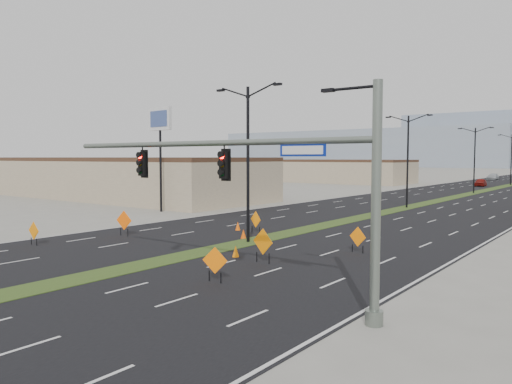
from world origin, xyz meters
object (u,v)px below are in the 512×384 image
Objects in this scene: streetlight_1 at (408,158)px; construction_sign_5 at (358,238)px; construction_sign_3 at (215,262)px; pole_sign_west at (160,126)px; construction_sign_1 at (124,221)px; streetlight_0 at (248,159)px; construction_sign_0 at (34,232)px; streetlight_2 at (475,158)px; cone_1 at (236,251)px; car_far at (493,177)px; cone_0 at (243,234)px; signal_mast at (261,177)px; cone_3 at (238,226)px; construction_sign_4 at (263,243)px; cone_2 at (373,231)px; construction_sign_2 at (256,220)px; car_left at (481,182)px; streetlight_3 at (511,158)px.

streetlight_1 is 6.58× the size of construction_sign_5.
construction_sign_3 is 0.15× the size of pole_sign_west.
streetlight_1 is 32.67m from construction_sign_1.
construction_sign_0 is (-10.03, -9.00, -4.55)m from streetlight_0.
construction_sign_5 reaches higher than construction_sign_0.
streetlight_2 is 60.43m from cone_1.
car_far is 8.13× the size of cone_0.
cone_3 is (-12.47, 13.70, -4.46)m from signal_mast.
construction_sign_1 reaches higher than cone_1.
cone_0 is 6.21m from cone_1.
construction_sign_4 reaches higher than cone_2.
pole_sign_west is (-23.71, 18.06, 7.72)m from construction_sign_3.
construction_sign_5 is at bearing 29.84° from construction_sign_0.
pole_sign_west reaches higher than construction_sign_2.
car_left is at bearing 110.75° from construction_sign_5.
streetlight_1 reaches higher than construction_sign_2.
streetlight_1 is 6.72× the size of construction_sign_0.
streetlight_3 is 93.26m from construction_sign_3.
construction_sign_4 is at bearing 16.72° from construction_sign_0.
cone_2 is at bearing 49.17° from cone_0.
construction_sign_3 is (5.26, -65.00, -4.49)m from streetlight_2.
cone_0 is at bearing 104.14° from construction_sign_3.
construction_sign_0 is 2.28× the size of cone_3.
cone_0 is (-9.69, 10.93, -4.47)m from signal_mast.
streetlight_1 is 5.60× the size of construction_sign_1.
construction_sign_4 is 12.63m from cone_2.
construction_sign_1 is (-8.51, -3.24, -4.36)m from streetlight_0.
streetlight_2 is 18.95× the size of cone_2.
streetlight_1 is at bearing 101.93° from construction_sign_2.
construction_sign_2 reaches higher than car_far.
car_far reaches higher than construction_sign_0.
streetlight_2 is 50.54m from pole_sign_west.
signal_mast reaches higher than construction_sign_1.
cone_0 is at bearing -93.19° from car_left.
construction_sign_3 is at bearing -89.30° from cone_2.
construction_sign_5 is (10.84, -74.62, 0.14)m from car_left.
construction_sign_1 is 8.50m from cone_0.
signal_mast is 24.89× the size of cone_3.
construction_sign_3 reaches higher than cone_0.
construction_sign_4 is 2.82× the size of cone_0.
streetlight_0 is 106.64m from car_far.
car_left is 2.80× the size of construction_sign_2.
cone_1 is at bearing -87.70° from streetlight_2.
construction_sign_3 reaches higher than cone_3.
construction_sign_0 is (-10.03, -37.00, -4.55)m from streetlight_1.
streetlight_2 is 6.33× the size of construction_sign_2.
construction_sign_0 is at bearing -131.42° from cone_2.
construction_sign_2 is (7.91, 12.58, 0.06)m from construction_sign_0.
cone_3 is (-2.78, 2.77, 0.00)m from cone_0.
cone_3 is at bearing -99.16° from streetlight_1.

